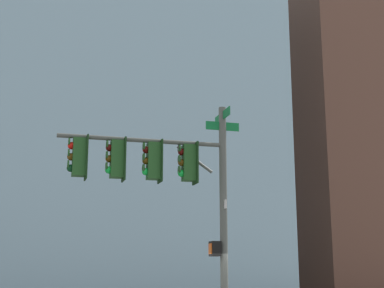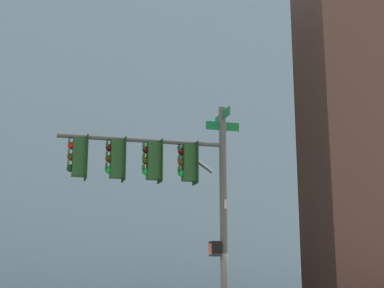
% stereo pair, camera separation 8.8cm
% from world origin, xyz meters
% --- Properties ---
extents(signal_pole_assembly, '(1.53, 5.01, 6.61)m').
position_xyz_m(signal_pole_assembly, '(-0.03, 1.95, 4.49)').
color(signal_pole_assembly, '#4C514C').
rests_on(signal_pole_assembly, ground_plane).
extents(building_brick_midblock, '(18.17, 18.61, 43.44)m').
position_xyz_m(building_brick_midblock, '(38.62, -36.56, 21.72)').
color(building_brick_midblock, brown).
rests_on(building_brick_midblock, ground_plane).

